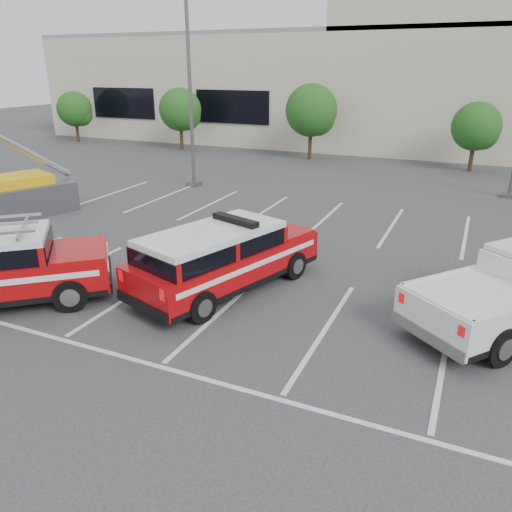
# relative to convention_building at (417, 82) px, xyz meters

# --- Properties ---
(ground) EXTENTS (120.00, 120.00, 0.00)m
(ground) POSITION_rel_convention_building_xyz_m (-0.18, -31.86, -4.72)
(ground) COLOR #333336
(ground) RESTS_ON ground
(stall_markings) EXTENTS (23.00, 15.00, 0.01)m
(stall_markings) POSITION_rel_convention_building_xyz_m (-0.18, -27.36, -4.71)
(stall_markings) COLOR silver
(stall_markings) RESTS_ON ground
(convention_building) EXTENTS (60.00, 16.99, 13.20)m
(convention_building) POSITION_rel_convention_building_xyz_m (0.00, 0.00, 0.00)
(convention_building) COLOR beige
(convention_building) RESTS_ON ground
(tree_far_left) EXTENTS (2.77, 2.77, 3.99)m
(tree_far_left) POSITION_rel_convention_building_xyz_m (-25.09, -9.82, -2.22)
(tree_far_left) COLOR #3F2B19
(tree_far_left) RESTS_ON ground
(tree_left) EXTENTS (3.07, 3.07, 4.42)m
(tree_left) POSITION_rel_convention_building_xyz_m (-15.09, -9.82, -1.95)
(tree_left) COLOR #3F2B19
(tree_left) RESTS_ON ground
(tree_mid_left) EXTENTS (3.37, 3.37, 4.85)m
(tree_mid_left) POSITION_rel_convention_building_xyz_m (-5.09, -9.82, -1.68)
(tree_mid_left) COLOR #3F2B19
(tree_mid_left) RESTS_ON ground
(tree_mid_right) EXTENTS (2.77, 2.77, 3.99)m
(tree_mid_right) POSITION_rel_convention_building_xyz_m (4.91, -9.82, -2.22)
(tree_mid_right) COLOR #3F2B19
(tree_mid_right) RESTS_ON ground
(light_pole_left) EXTENTS (0.90, 0.60, 10.24)m
(light_pole_left) POSITION_rel_convention_building_xyz_m (-8.18, -19.86, 0.47)
(light_pole_left) COLOR #59595E
(light_pole_left) RESTS_ON ground
(fire_chief_suv) EXTENTS (3.75, 6.05, 2.00)m
(fire_chief_suv) POSITION_rel_convention_building_xyz_m (-0.75, -30.70, -3.90)
(fire_chief_suv) COLOR #A4070A
(fire_chief_suv) RESTS_ON ground
(utility_rig) EXTENTS (4.85, 4.68, 3.68)m
(utility_rig) POSITION_rel_convention_building_xyz_m (-12.34, -27.41, -3.99)
(utility_rig) COLOR #59595E
(utility_rig) RESTS_ON ground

